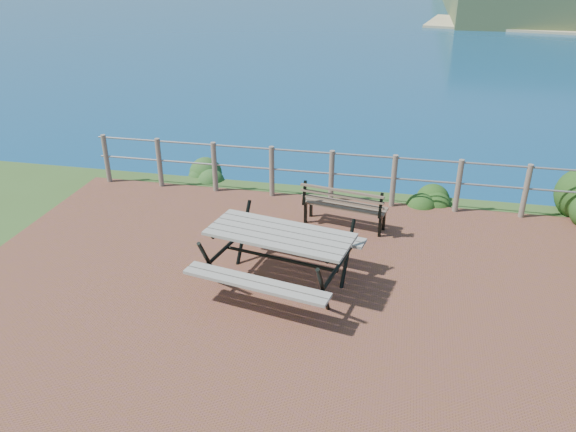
# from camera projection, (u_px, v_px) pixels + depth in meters

# --- Properties ---
(ground) EXTENTS (10.00, 7.00, 0.12)m
(ground) POSITION_uv_depth(u_px,v_px,m) (297.00, 299.00, 7.79)
(ground) COLOR brown
(ground) RESTS_ON ground
(safety_railing) EXTENTS (9.40, 0.10, 1.00)m
(safety_railing) POSITION_uv_depth(u_px,v_px,m) (332.00, 173.00, 10.49)
(safety_railing) COLOR #6B5B4C
(safety_railing) RESTS_ON ground
(picnic_table) EXTENTS (2.13, 1.72, 0.85)m
(picnic_table) POSITION_uv_depth(u_px,v_px,m) (280.00, 253.00, 7.86)
(picnic_table) COLOR gray
(picnic_table) RESTS_ON ground
(park_bench) EXTENTS (1.48, 0.63, 0.81)m
(park_bench) POSITION_uv_depth(u_px,v_px,m) (345.00, 199.00, 9.54)
(park_bench) COLOR brown
(park_bench) RESTS_ON ground
(shrub_lip_west) EXTENTS (0.74, 0.74, 0.47)m
(shrub_lip_west) POSITION_uv_depth(u_px,v_px,m) (208.00, 176.00, 11.90)
(shrub_lip_west) COLOR #1F5322
(shrub_lip_west) RESTS_ON ground
(shrub_lip_east) EXTENTS (0.70, 0.70, 0.42)m
(shrub_lip_east) POSITION_uv_depth(u_px,v_px,m) (429.00, 202.00, 10.73)
(shrub_lip_east) COLOR #1A4716
(shrub_lip_east) RESTS_ON ground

